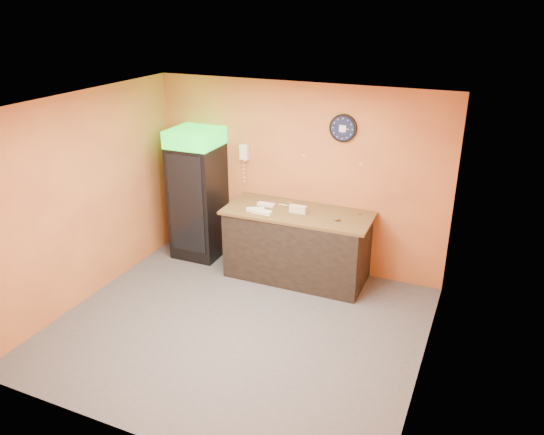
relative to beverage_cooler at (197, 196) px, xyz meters
The scene contains 15 objects.
floor 2.43m from the beverage_cooler, 46.52° to the right, with size 4.50×4.50×0.00m, color #47474C.
back_wall 1.62m from the beverage_cooler, 14.61° to the left, with size 4.50×0.02×2.80m, color orange.
left_wall 1.81m from the beverage_cooler, 114.45° to the right, with size 0.02×4.00×2.80m, color orange.
right_wall 4.12m from the beverage_cooler, 23.04° to the right, with size 0.02×4.00×2.80m, color orange.
ceiling 2.85m from the beverage_cooler, 46.52° to the right, with size 4.50×4.00×0.02m, color white.
beverage_cooler is the anchor object (origin of this frame).
prep_counter 1.79m from the beverage_cooler, ahead, with size 2.01×0.89×1.01m, color black.
wall_clock 2.53m from the beverage_cooler, ahead, with size 0.39×0.06×0.39m.
wall_phone 1.02m from the beverage_cooler, 27.17° to the left, with size 0.13×0.11×0.23m.
butcher_paper 1.72m from the beverage_cooler, ahead, with size 2.13×0.91×0.04m, color brown.
sub_roll_stack 1.74m from the beverage_cooler, ahead, with size 0.25×0.09×0.10m.
wrapped_sandwich_left 1.17m from the beverage_cooler, 13.05° to the right, with size 0.26×0.10×0.04m, color silver.
wrapped_sandwich_mid 1.31m from the beverage_cooler, 14.24° to the right, with size 0.29×0.12×0.04m, color silver.
wrapped_sandwich_right 1.20m from the beverage_cooler, ahead, with size 0.26×0.10×0.04m, color silver.
kitchen_tool 1.54m from the beverage_cooler, ahead, with size 0.07×0.07×0.07m, color silver.
Camera 1 is at (2.68, -5.04, 3.88)m, focal length 35.00 mm.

